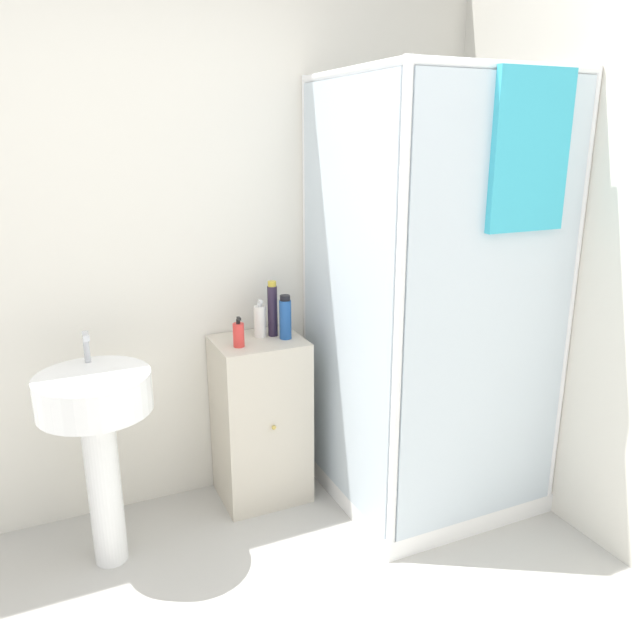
# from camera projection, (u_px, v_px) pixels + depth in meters

# --- Properties ---
(wall_back) EXTENTS (6.40, 0.06, 2.50)m
(wall_back) POSITION_uv_depth(u_px,v_px,m) (136.00, 244.00, 2.73)
(wall_back) COLOR silver
(wall_back) RESTS_ON ground_plane
(shower_enclosure) EXTENTS (0.89, 0.92, 1.96)m
(shower_enclosure) POSITION_uv_depth(u_px,v_px,m) (424.00, 396.00, 2.91)
(shower_enclosure) COLOR white
(shower_enclosure) RESTS_ON ground_plane
(vanity_cabinet) EXTENTS (0.41, 0.37, 0.80)m
(vanity_cabinet) POSITION_uv_depth(u_px,v_px,m) (261.00, 420.00, 2.98)
(vanity_cabinet) COLOR beige
(vanity_cabinet) RESTS_ON ground_plane
(sink) EXTENTS (0.44, 0.44, 0.96)m
(sink) POSITION_uv_depth(u_px,v_px,m) (97.00, 422.00, 2.44)
(sink) COLOR white
(sink) RESTS_ON ground_plane
(soap_dispenser) EXTENTS (0.05, 0.05, 0.14)m
(soap_dispenser) POSITION_uv_depth(u_px,v_px,m) (239.00, 335.00, 2.76)
(soap_dispenser) COLOR red
(soap_dispenser) RESTS_ON vanity_cabinet
(shampoo_bottle_tall_black) EXTENTS (0.05, 0.05, 0.26)m
(shampoo_bottle_tall_black) POSITION_uv_depth(u_px,v_px,m) (273.00, 309.00, 2.89)
(shampoo_bottle_tall_black) COLOR #281E33
(shampoo_bottle_tall_black) RESTS_ON vanity_cabinet
(shampoo_bottle_blue) EXTENTS (0.05, 0.05, 0.21)m
(shampoo_bottle_blue) POSITION_uv_depth(u_px,v_px,m) (285.00, 318.00, 2.86)
(shampoo_bottle_blue) COLOR #1E4C93
(shampoo_bottle_blue) RESTS_ON vanity_cabinet
(lotion_bottle_white) EXTENTS (0.06, 0.06, 0.18)m
(lotion_bottle_white) POSITION_uv_depth(u_px,v_px,m) (260.00, 321.00, 2.89)
(lotion_bottle_white) COLOR white
(lotion_bottle_white) RESTS_ON vanity_cabinet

